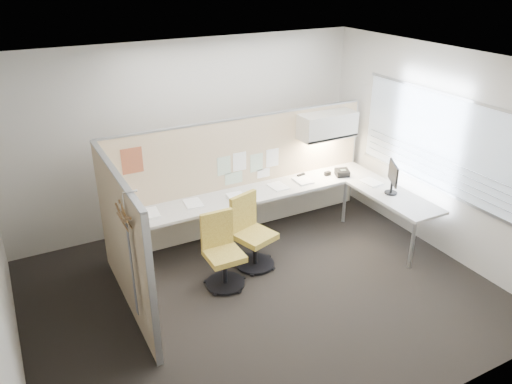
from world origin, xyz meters
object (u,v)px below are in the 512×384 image
desk (280,199)px  chair_left (222,253)px  phone (342,173)px  chair_right (251,234)px  monitor (393,176)px

desk → chair_left: size_ratio=4.22×
chair_left → phone: (2.39, 0.75, 0.34)m
chair_left → chair_right: size_ratio=0.96×
desk → chair_left: 1.45m
desk → monitor: bearing=-30.7°
monitor → desk: bearing=87.9°
desk → phone: bearing=2.0°
monitor → chair_left: bearing=116.4°
desk → phone: 1.15m
chair_left → monitor: monitor is taller
chair_left → chair_right: bearing=23.1°
desk → chair_left: chair_left is taller
chair_left → phone: size_ratio=3.66×
desk → chair_left: bearing=-150.5°
chair_right → monitor: monitor is taller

